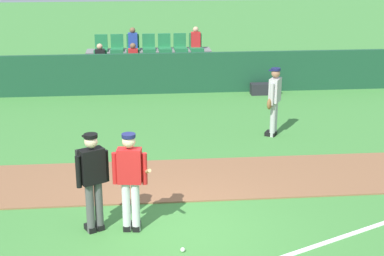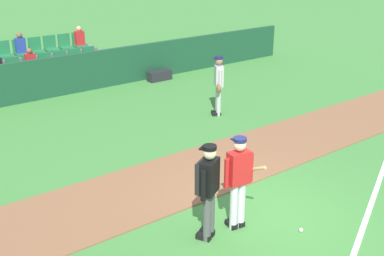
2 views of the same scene
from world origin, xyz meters
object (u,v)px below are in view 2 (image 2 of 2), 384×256
(umpire_home_plate, at_px, (208,187))
(baseball, at_px, (301,230))
(batter_red_jersey, at_px, (239,179))
(equipment_bag, at_px, (159,76))
(runner_grey_jersey, at_px, (218,84))

(umpire_home_plate, height_order, baseball, umpire_home_plate)
(batter_red_jersey, bearing_deg, umpire_home_plate, 174.43)
(baseball, bearing_deg, umpire_home_plate, 148.91)
(umpire_home_plate, bearing_deg, equipment_bag, 61.34)
(batter_red_jersey, xyz_separation_m, baseball, (0.81, -0.81, -0.93))
(umpire_home_plate, xyz_separation_m, runner_grey_jersey, (4.21, 4.76, -0.04))
(batter_red_jersey, relative_size, runner_grey_jersey, 1.00)
(equipment_bag, bearing_deg, baseball, -109.34)
(baseball, xyz_separation_m, equipment_bag, (3.45, 9.82, 0.14))
(runner_grey_jersey, distance_m, baseball, 6.34)
(batter_red_jersey, distance_m, runner_grey_jersey, 6.00)
(runner_grey_jersey, distance_m, equipment_bag, 4.32)
(batter_red_jersey, height_order, equipment_bag, batter_red_jersey)
(baseball, relative_size, equipment_bag, 0.08)
(batter_red_jersey, xyz_separation_m, runner_grey_jersey, (3.57, 4.82, -0.01))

